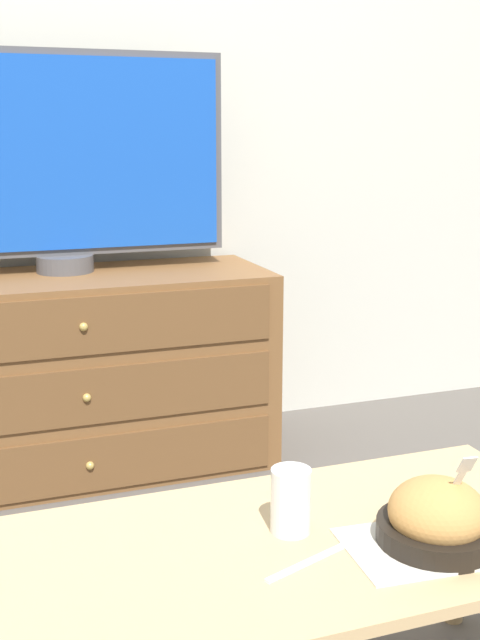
{
  "coord_description": "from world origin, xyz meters",
  "views": [
    {
      "loc": [
        -0.42,
        -2.64,
        1.04
      ],
      "look_at": [
        0.08,
        -1.23,
        0.68
      ],
      "focal_mm": 45.0,
      "sensor_mm": 36.0,
      "label": 1
    }
  ],
  "objects": [
    {
      "name": "takeout_bowl",
      "position": [
        0.27,
        -1.64,
        0.43
      ],
      "size": [
        0.19,
        0.19,
        0.17
      ],
      "color": "black",
      "rests_on": "coffee_table"
    },
    {
      "name": "knife",
      "position": [
        0.06,
        -1.62,
        0.39
      ],
      "size": [
        0.18,
        0.07,
        0.01
      ],
      "color": "white",
      "rests_on": "coffee_table"
    },
    {
      "name": "tv",
      "position": [
        -0.11,
        -0.18,
        0.95
      ],
      "size": [
        1.0,
        0.17,
        0.65
      ],
      "color": "#515156",
      "rests_on": "dresser"
    },
    {
      "name": "coffee_table",
      "position": [
        0.07,
        -1.55,
        0.33
      ],
      "size": [
        1.0,
        0.5,
        0.39
      ],
      "color": "tan",
      "rests_on": "ground_plane"
    },
    {
      "name": "napkin",
      "position": [
        0.21,
        -1.64,
        0.39
      ],
      "size": [
        0.19,
        0.19,
        0.0
      ],
      "color": "silver",
      "rests_on": "coffee_table"
    },
    {
      "name": "wall_back",
      "position": [
        0.0,
        0.03,
        1.3
      ],
      "size": [
        12.0,
        0.05,
        2.6
      ],
      "color": "silver",
      "rests_on": "ground_plane"
    },
    {
      "name": "dresser",
      "position": [
        -0.11,
        -0.26,
        0.31
      ],
      "size": [
        1.19,
        0.47,
        0.61
      ],
      "color": "brown",
      "rests_on": "ground_plane"
    },
    {
      "name": "drink_cup",
      "position": [
        0.07,
        -1.52,
        0.43
      ],
      "size": [
        0.07,
        0.07,
        0.11
      ],
      "color": "#9E6638",
      "rests_on": "coffee_table"
    },
    {
      "name": "ground_plane",
      "position": [
        0.0,
        0.0,
        0.0
      ],
      "size": [
        12.0,
        12.0,
        0.0
      ],
      "primitive_type": "plane",
      "color": "#56514C"
    }
  ]
}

